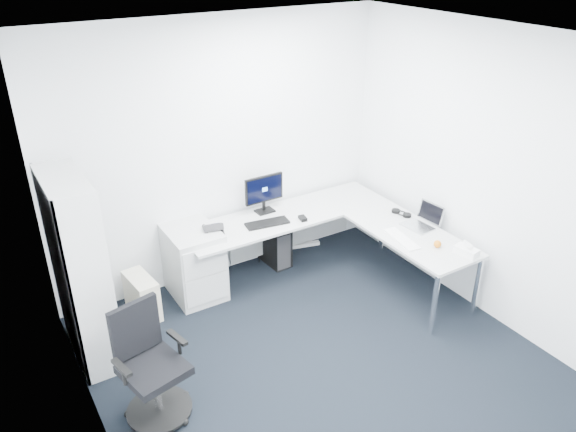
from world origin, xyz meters
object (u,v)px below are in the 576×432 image
bookshelf (80,270)px  l_desk (303,255)px  monitor (264,194)px  task_chair (154,367)px  laptop (418,218)px

bookshelf → l_desk: bearing=-1.3°
l_desk → monitor: bearing=108.8°
task_chair → laptop: bearing=-6.1°
monitor → laptop: monitor is taller
l_desk → monitor: 0.76m
bookshelf → monitor: bookshelf is taller
bookshelf → monitor: 2.05m
task_chair → laptop: task_chair is taller
bookshelf → laptop: size_ratio=5.38×
l_desk → monitor: (-0.17, 0.50, 0.55)m
bookshelf → monitor: (2.00, 0.45, 0.04)m
l_desk → bookshelf: bearing=178.7°
l_desk → task_chair: bearing=-153.7°
task_chair → monitor: (1.77, 1.46, 0.42)m
task_chair → monitor: bearing=26.7°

